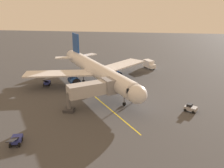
% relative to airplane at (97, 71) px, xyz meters
% --- Properties ---
extents(ground_plane, '(220.00, 220.00, 0.00)m').
position_rel_airplane_xyz_m(ground_plane, '(-0.29, -2.23, -4.00)').
color(ground_plane, '#424244').
extents(apron_lead_in_line, '(23.28, 32.80, 0.01)m').
position_rel_airplane_xyz_m(apron_lead_in_line, '(-0.16, 6.23, -4.00)').
color(apron_lead_in_line, yellow).
rests_on(apron_lead_in_line, ground).
extents(airplane, '(31.14, 35.08, 11.50)m').
position_rel_airplane_xyz_m(airplane, '(0.00, 0.00, 0.00)').
color(airplane, white).
rests_on(airplane, ground).
extents(jet_bridge, '(10.42, 8.37, 5.40)m').
position_rel_airplane_xyz_m(jet_bridge, '(-2.13, 12.31, -0.24)').
color(jet_bridge, '#B7B7BC').
rests_on(jet_bridge, ground).
extents(ground_crew_marshaller, '(0.47, 0.41, 1.71)m').
position_rel_airplane_xyz_m(ground_crew_marshaller, '(-9.56, 9.68, -3.12)').
color(ground_crew_marshaller, '#23232D').
rests_on(ground_crew_marshaller, ground).
extents(belt_loader_near_nose, '(2.33, 4.73, 2.32)m').
position_rel_airplane_xyz_m(belt_loader_near_nose, '(6.92, 27.64, -3.29)').
color(belt_loader_near_nose, '#2D3899').
rests_on(belt_loader_near_nose, ground).
extents(box_truck_portside, '(4.20, 4.90, 2.62)m').
position_rel_airplane_xyz_m(box_truck_portside, '(-13.23, -18.79, -2.62)').
color(box_truck_portside, white).
rests_on(box_truck_portside, ground).
extents(belt_loader_starboard_side, '(2.23, 4.73, 2.32)m').
position_rel_airplane_xyz_m(belt_loader_starboard_side, '(12.83, 1.35, -3.29)').
color(belt_loader_starboard_side, '#2D3899').
rests_on(belt_loader_starboard_side, ground).
extents(tug_rear_apron, '(2.74, 2.44, 1.50)m').
position_rel_airplane_xyz_m(tug_rear_apron, '(-21.03, 12.25, -3.30)').
color(tug_rear_apron, '#9E9EA3').
rests_on(tug_rear_apron, ground).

